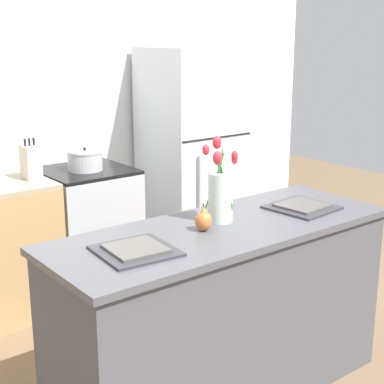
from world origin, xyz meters
name	(u,v)px	position (x,y,z in m)	size (l,w,h in m)	color
back_wall	(44,102)	(0.00, 2.00, 1.35)	(5.20, 0.08, 2.70)	silver
kitchen_island	(222,312)	(0.00, 0.00, 0.46)	(1.80, 0.66, 0.92)	#4C4C51
stove_range	(89,230)	(0.10, 1.60, 0.45)	(0.60, 0.61, 0.91)	#B2B5B7
refrigerator	(191,158)	(1.05, 1.60, 0.87)	(0.68, 0.67, 1.74)	silver
flower_vase	(220,192)	(0.04, 0.07, 1.07)	(0.17, 0.16, 0.42)	silver
pear_figurine	(203,220)	(-0.12, 0.01, 0.98)	(0.08, 0.08, 0.13)	#C66B33
plate_setting_left	(136,250)	(-0.53, -0.03, 0.93)	(0.35, 0.35, 0.02)	#333338
plate_setting_right	(302,207)	(0.53, -0.03, 0.93)	(0.35, 0.35, 0.02)	#333338
cooking_pot	(85,160)	(0.09, 1.57, 0.98)	(0.25, 0.25, 0.16)	#B2B5B7
knife_block	(31,162)	(-0.31, 1.57, 1.02)	(0.10, 0.14, 0.27)	beige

